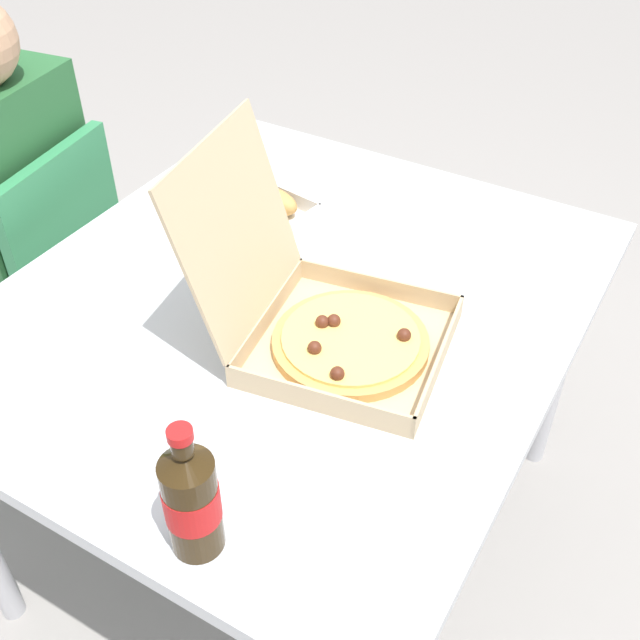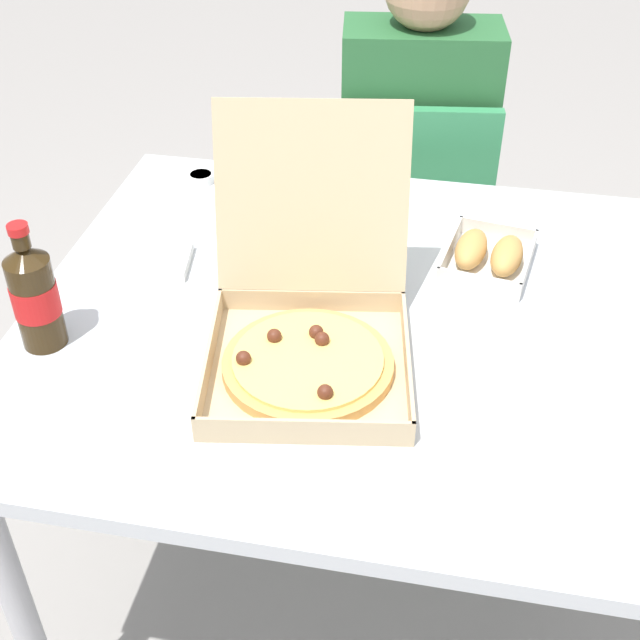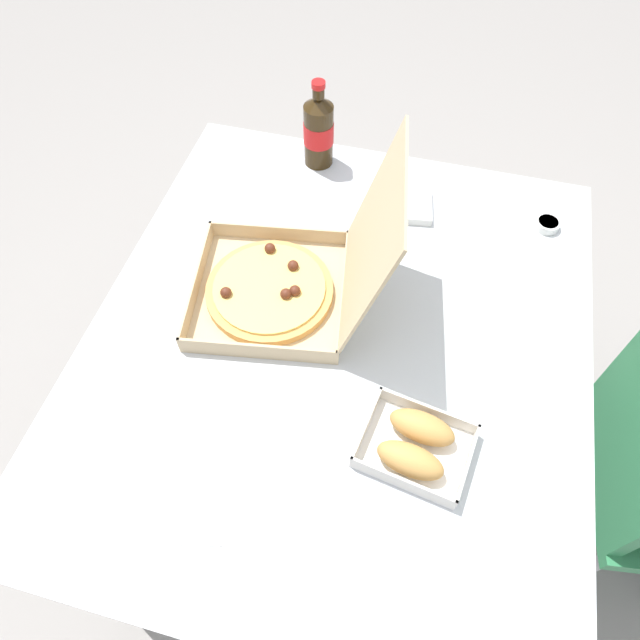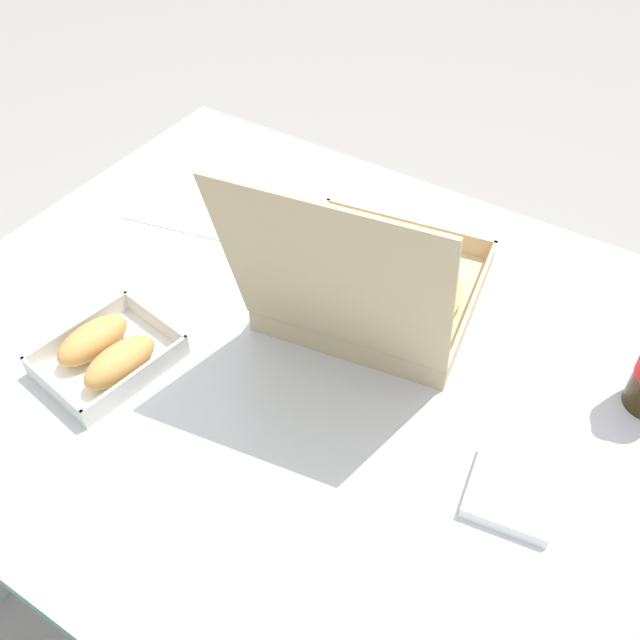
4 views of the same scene
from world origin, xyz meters
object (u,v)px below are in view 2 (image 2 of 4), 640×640
(chair, at_px, (410,219))
(bread_side_box, at_px, (489,255))
(diner_person, at_px, (415,134))
(dipping_sauce_cup, at_px, (201,177))
(napkin_pile, at_px, (160,261))
(cola_bottle, at_px, (35,295))
(paper_menu, at_px, (584,415))
(pizza_box_open, at_px, (308,332))

(chair, distance_m, bread_side_box, 0.64)
(diner_person, height_order, dipping_sauce_cup, diner_person)
(bread_side_box, bearing_deg, chair, 108.58)
(napkin_pile, distance_m, dipping_sauce_cup, 0.32)
(chair, distance_m, napkin_pile, 0.82)
(cola_bottle, height_order, paper_menu, cola_bottle)
(paper_menu, height_order, dipping_sauce_cup, dipping_sauce_cup)
(napkin_pile, bearing_deg, bread_side_box, 10.59)
(bread_side_box, xyz_separation_m, paper_menu, (0.16, -0.37, -0.02))
(napkin_pile, bearing_deg, diner_person, 60.76)
(diner_person, relative_size, dipping_sauce_cup, 20.54)
(chair, bearing_deg, cola_bottle, -119.73)
(diner_person, height_order, pizza_box_open, diner_person)
(pizza_box_open, height_order, cola_bottle, pizza_box_open)
(bread_side_box, bearing_deg, dipping_sauce_cup, 161.11)
(napkin_pile, relative_size, dipping_sauce_cup, 1.96)
(cola_bottle, bearing_deg, paper_menu, -0.83)
(paper_menu, bearing_deg, pizza_box_open, 159.73)
(dipping_sauce_cup, bearing_deg, bread_side_box, -18.89)
(paper_menu, height_order, napkin_pile, napkin_pile)
(chair, height_order, paper_menu, chair)
(diner_person, xyz_separation_m, dipping_sauce_cup, (-0.42, -0.40, 0.05))
(bread_side_box, bearing_deg, napkin_pile, -169.41)
(diner_person, bearing_deg, bread_side_box, -72.38)
(dipping_sauce_cup, bearing_deg, cola_bottle, -98.89)
(paper_menu, bearing_deg, diner_person, 96.90)
(pizza_box_open, relative_size, dipping_sauce_cup, 8.09)
(napkin_pile, bearing_deg, paper_menu, -19.18)
(paper_menu, bearing_deg, cola_bottle, 166.47)
(bread_side_box, xyz_separation_m, cola_bottle, (-0.71, -0.36, 0.07))
(pizza_box_open, xyz_separation_m, paper_menu, (0.43, -0.06, -0.05))
(diner_person, distance_m, pizza_box_open, 0.93)
(cola_bottle, bearing_deg, dipping_sauce_cup, 81.11)
(pizza_box_open, height_order, dipping_sauce_cup, pizza_box_open)
(chair, relative_size, dipping_sauce_cup, 14.82)
(chair, bearing_deg, napkin_pile, -121.83)
(cola_bottle, distance_m, dipping_sauce_cup, 0.58)
(cola_bottle, relative_size, paper_menu, 1.07)
(diner_person, distance_m, bread_side_box, 0.64)
(bread_side_box, relative_size, paper_menu, 1.01)
(diner_person, height_order, napkin_pile, diner_person)
(bread_side_box, distance_m, dipping_sauce_cup, 0.65)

